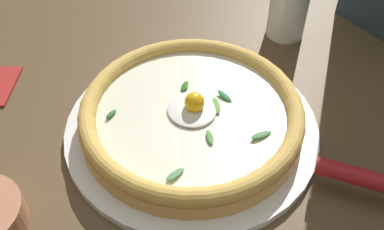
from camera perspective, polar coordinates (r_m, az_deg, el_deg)
name	(u,v)px	position (r m, az deg, el deg)	size (l,w,h in m)	color
ground_plane	(211,129)	(0.65, 2.45, -1.82)	(2.40, 2.40, 0.03)	brown
pizza_plate	(192,128)	(0.62, 0.00, -1.67)	(0.35, 0.35, 0.01)	white
pizza	(192,114)	(0.60, 0.00, 0.07)	(0.30, 0.30, 0.06)	#E4A657
pizza_cutter	(374,181)	(0.57, 22.31, -7.83)	(0.13, 0.11, 0.07)	silver
drinking_glass	(289,7)	(0.79, 12.28, 13.34)	(0.07, 0.07, 0.13)	silver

